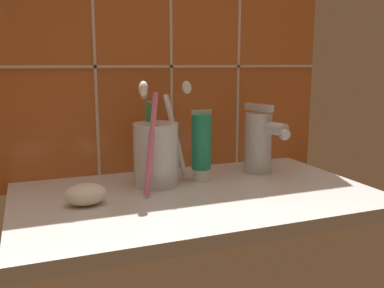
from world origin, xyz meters
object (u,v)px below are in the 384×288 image
object	(u,v)px
sink_faucet	(260,140)
soap_bar	(85,193)
toothpaste_tube	(201,146)
toothbrush_cup	(156,152)

from	to	relation	value
sink_faucet	soap_bar	xyz separation A→B (cm)	(-32.84, -6.82, -4.60)
toothpaste_tube	sink_faucet	bearing A→B (deg)	4.78
sink_faucet	soap_bar	size ratio (longest dim) A/B	2.13
toothpaste_tube	soap_bar	distance (cm)	21.93
toothbrush_cup	toothpaste_tube	bearing A→B (deg)	-0.00
toothbrush_cup	toothpaste_tube	world-z (taller)	toothbrush_cup
sink_faucet	toothpaste_tube	bearing A→B (deg)	-102.35
toothbrush_cup	soap_bar	size ratio (longest dim) A/B	2.98
soap_bar	sink_faucet	bearing A→B (deg)	11.73
toothbrush_cup	sink_faucet	bearing A→B (deg)	2.87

